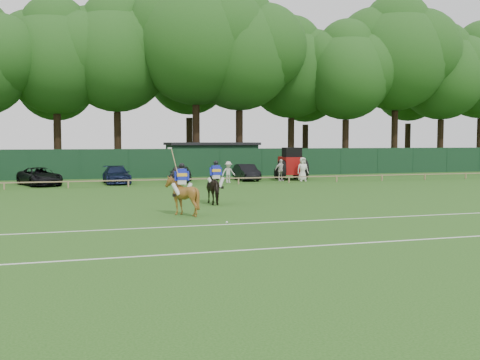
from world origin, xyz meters
name	(u,v)px	position (x,y,z in m)	size (l,w,h in m)	color
ground	(250,220)	(0.00, 0.00, 0.00)	(160.00, 160.00, 0.00)	#1E4C14
horse_dark	(216,188)	(0.13, 5.91, 0.81)	(0.88, 1.93, 1.63)	black
horse_chestnut	(182,196)	(-2.36, 2.14, 0.84)	(1.36, 1.53, 1.68)	brown
suv_black	(40,177)	(-8.94, 21.00, 0.64)	(2.13, 4.62, 1.28)	black
sedan_navy	(117,175)	(-3.53, 21.27, 0.65)	(1.81, 4.46, 1.29)	#111A38
hatch_grey	(180,174)	(1.30, 21.27, 0.65)	(1.54, 3.82, 1.30)	#313234
estate_black	(246,172)	(6.78, 21.64, 0.65)	(1.38, 3.95, 1.30)	black
spectator_left	(228,172)	(4.69, 19.62, 0.81)	(1.05, 0.60, 1.62)	beige
spectator_mid	(281,170)	(9.16, 20.16, 0.87)	(1.02, 0.42, 1.74)	silver
spectator_right	(303,169)	(10.74, 19.40, 0.95)	(0.93, 0.60, 1.89)	silver
rider_dark	(216,173)	(0.13, 5.90, 1.55)	(0.94, 0.38, 1.41)	silver
rider_chestnut	(182,178)	(-2.36, 2.13, 1.60)	(0.93, 0.62, 2.05)	silver
polo_ball	(227,222)	(-1.17, -0.70, 0.04)	(0.09, 0.09, 0.09)	silver
pitch_lines	(282,233)	(0.00, -3.50, 0.01)	(60.00, 5.10, 0.01)	silver
pitch_rail	(171,180)	(0.00, 18.00, 0.45)	(62.10, 0.10, 0.50)	#997F5B
perimeter_fence	(153,163)	(0.00, 27.00, 1.25)	(92.08, 0.08, 2.50)	#14351E
utility_shed	(212,158)	(6.00, 30.00, 1.54)	(8.40, 4.40, 3.04)	#14331E
tree_row	(161,172)	(2.00, 35.00, 0.00)	(96.00, 12.00, 21.00)	#26561C
tractor	(291,164)	(10.52, 21.33, 1.25)	(2.43, 3.35, 2.65)	#9A0E0E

